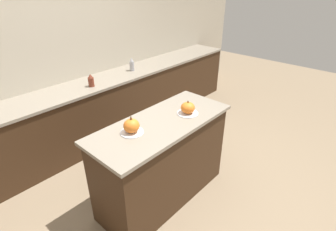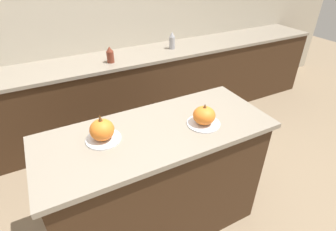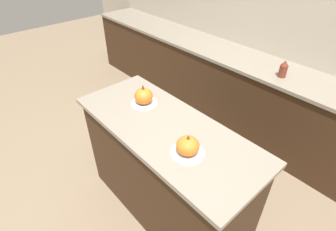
{
  "view_description": "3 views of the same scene",
  "coord_description": "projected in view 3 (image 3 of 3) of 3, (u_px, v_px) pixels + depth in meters",
  "views": [
    {
      "loc": [
        -1.59,
        -1.52,
        2.2
      ],
      "look_at": [
        0.05,
        -0.03,
        1.01
      ],
      "focal_mm": 28.0,
      "sensor_mm": 36.0,
      "label": 1
    },
    {
      "loc": [
        -0.56,
        -1.22,
        1.92
      ],
      "look_at": [
        0.06,
        -0.02,
        1.06
      ],
      "focal_mm": 28.0,
      "sensor_mm": 36.0,
      "label": 2
    },
    {
      "loc": [
        1.1,
        -0.95,
        2.11
      ],
      "look_at": [
        0.04,
        -0.01,
        1.07
      ],
      "focal_mm": 28.0,
      "sensor_mm": 36.0,
      "label": 3
    }
  ],
  "objects": [
    {
      "name": "ground_plane",
      "position": [
        166.0,
        206.0,
        2.42
      ],
      "size": [
        12.0,
        12.0,
        0.0
      ],
      "primitive_type": "plane",
      "color": "#847056"
    },
    {
      "name": "wall_back",
      "position": [
        300.0,
        28.0,
        2.66
      ],
      "size": [
        8.0,
        0.06,
        2.5
      ],
      "color": "#B2A893",
      "rests_on": "ground_plane"
    },
    {
      "name": "kitchen_island",
      "position": [
        166.0,
        171.0,
        2.14
      ],
      "size": [
        1.51,
        0.63,
        0.95
      ],
      "color": "#382314",
      "rests_on": "ground_plane"
    },
    {
      "name": "back_counter",
      "position": [
        265.0,
        105.0,
        2.96
      ],
      "size": [
        6.0,
        0.6,
        0.9
      ],
      "color": "#382314",
      "rests_on": "ground_plane"
    },
    {
      "name": "pumpkin_cake_left",
      "position": [
        144.0,
        97.0,
        2.05
      ],
      "size": [
        0.21,
        0.21,
        0.18
      ],
      "color": "silver",
      "rests_on": "kitchen_island"
    },
    {
      "name": "pumpkin_cake_right",
      "position": [
        188.0,
        147.0,
        1.6
      ],
      "size": [
        0.22,
        0.22,
        0.15
      ],
      "color": "silver",
      "rests_on": "kitchen_island"
    },
    {
      "name": "bottle_short",
      "position": [
        283.0,
        69.0,
        2.51
      ],
      "size": [
        0.08,
        0.08,
        0.17
      ],
      "color": "maroon",
      "rests_on": "back_counter"
    }
  ]
}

